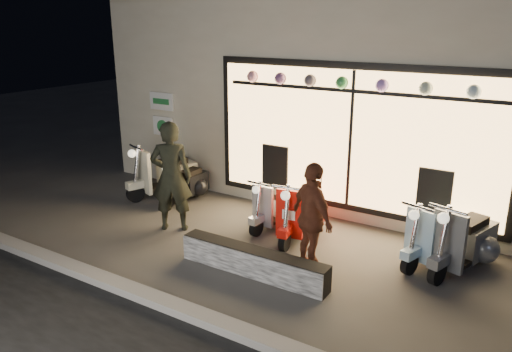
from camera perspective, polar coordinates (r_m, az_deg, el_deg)
The scene contains 12 objects.
ground at distance 8.12m, azimuth -0.29°, elevation -8.55°, with size 40.00×40.00×0.00m, color #383533.
kerb at distance 6.69m, azimuth -9.74°, elevation -14.36°, with size 40.00×0.25×0.12m, color slate.
shop_building at distance 11.90m, azimuth 12.81°, elevation 10.02°, with size 10.20×6.23×4.20m.
graffiti_barrier at distance 7.34m, azimuth -0.31°, elevation -9.77°, with size 2.35×0.28×0.40m, color black.
scooter_silver at distance 9.00m, azimuth 2.57°, elevation -3.35°, with size 0.47×1.28×0.91m.
scooter_red at distance 8.62m, azimuth 5.10°, elevation -4.05°, with size 0.58×1.43×1.02m.
scooter_black at distance 10.31m, azimuth -7.68°, elevation -0.78°, with size 0.40×1.24×0.89m.
scooter_cream at distance 10.66m, azimuth -9.77°, elevation 0.22°, with size 0.86×1.53×1.10m.
scooter_blue at distance 8.18m, azimuth 20.06°, elevation -6.37°, with size 0.73×1.41×1.01m.
scooter_grey at distance 8.07m, azimuth 22.94°, elevation -6.78°, with size 0.77×1.52×1.08m.
man at distance 8.72m, azimuth -9.66°, elevation -0.06°, with size 0.71×0.47×1.94m, color black.
woman at distance 7.26m, azimuth 6.45°, elevation -4.79°, with size 0.97×0.40×1.65m, color brown.
Camera 1 is at (3.89, -6.17, 3.57)m, focal length 35.00 mm.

